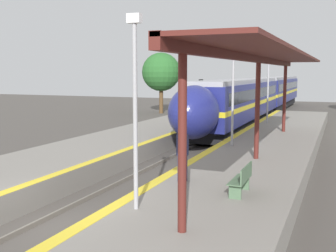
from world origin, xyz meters
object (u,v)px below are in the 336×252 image
(train, at_px, (260,95))
(lamppost_farthest, at_px, (286,80))
(lamppost_near, at_px, (135,99))
(railway_signal, at_px, (201,100))
(person_waiting, at_px, (183,153))
(platform_bench, at_px, (242,179))
(lamppost_mid, at_px, (233,87))
(lamppost_far, at_px, (268,82))

(train, distance_m, lamppost_farthest, 3.02)
(train, relative_size, lamppost_near, 8.66)
(train, xyz_separation_m, railway_signal, (-2.24, -12.16, 0.19))
(person_waiting, bearing_deg, platform_bench, -19.69)
(train, height_order, person_waiting, train)
(lamppost_mid, bearing_deg, lamppost_far, 90.00)
(lamppost_far, bearing_deg, lamppost_mid, -90.00)
(train, height_order, railway_signal, railway_signal)
(person_waiting, xyz_separation_m, lamppost_far, (-0.12, 17.96, 1.98))
(lamppost_mid, bearing_deg, person_waiting, -89.04)
(platform_bench, relative_size, lamppost_near, 0.29)
(lamppost_mid, height_order, lamppost_farthest, same)
(train, height_order, lamppost_mid, lamppost_mid)
(person_waiting, bearing_deg, lamppost_far, 90.40)
(railway_signal, distance_m, lamppost_mid, 10.80)
(railway_signal, bearing_deg, train, 79.58)
(lamppost_mid, distance_m, lamppost_farthest, 21.17)
(person_waiting, distance_m, lamppost_near, 3.77)
(train, xyz_separation_m, person_waiting, (2.65, -29.13, -0.45))
(person_waiting, distance_m, railway_signal, 17.67)
(lamppost_near, distance_m, lamppost_farthest, 31.75)
(lamppost_near, bearing_deg, lamppost_far, 90.00)
(train, distance_m, railway_signal, 12.36)
(lamppost_near, bearing_deg, person_waiting, 87.79)
(platform_bench, xyz_separation_m, lamppost_mid, (-2.32, 8.16, 2.47))
(lamppost_near, xyz_separation_m, lamppost_farthest, (0.00, 31.75, 0.00))
(railway_signal, xyz_separation_m, lamppost_farthest, (4.77, 11.58, 1.34))
(platform_bench, height_order, lamppost_far, lamppost_far)
(person_waiting, relative_size, lamppost_far, 0.36)
(lamppost_near, xyz_separation_m, lamppost_mid, (0.00, 10.58, 0.00))
(lamppost_near, height_order, lamppost_farthest, same)
(lamppost_farthest, bearing_deg, lamppost_mid, -90.00)
(person_waiting, bearing_deg, lamppost_mid, 90.96)
(person_waiting, bearing_deg, train, 95.20)
(train, bearing_deg, platform_bench, -80.78)
(lamppost_mid, bearing_deg, train, 96.63)
(platform_bench, xyz_separation_m, person_waiting, (-2.20, 0.79, 0.49))
(train, relative_size, lamppost_far, 8.66)
(lamppost_near, height_order, lamppost_mid, same)
(railway_signal, xyz_separation_m, lamppost_mid, (4.77, -9.59, 1.34))
(lamppost_mid, xyz_separation_m, lamppost_far, (0.00, 10.58, 0.00))
(railway_signal, bearing_deg, person_waiting, -73.93)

